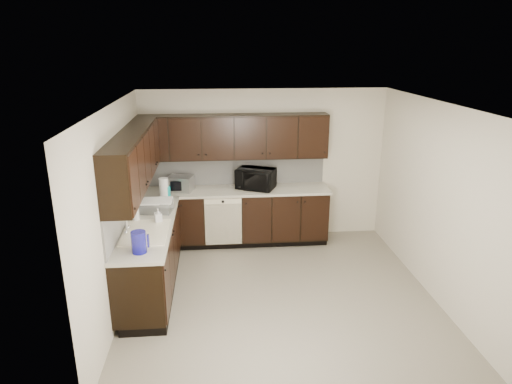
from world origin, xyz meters
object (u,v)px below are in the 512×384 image
Objects in this scene: toaster_oven at (181,183)px; storage_bin at (157,206)px; microwave at (256,179)px; sink at (146,238)px; blue_pitcher at (139,242)px.

toaster_oven is 0.93× the size of storage_bin.
storage_bin is at bearing -122.83° from microwave.
microwave reaches higher than sink.
blue_pitcher is (-1.51, -2.27, -0.04)m from microwave.
sink is at bearing -94.06° from storage_bin.
microwave reaches higher than storage_bin.
sink is at bearing -107.29° from microwave.
sink reaches higher than storage_bin.
storage_bin is (-1.47, -0.95, -0.08)m from microwave.
blue_pitcher is at bearing -91.83° from storage_bin.
toaster_oven is at bearing -155.42° from microwave.
microwave is 2.72m from blue_pitcher.
toaster_oven is at bearing 79.33° from sink.
microwave is at bearing 16.60° from toaster_oven.
microwave is at bearing 48.54° from sink.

